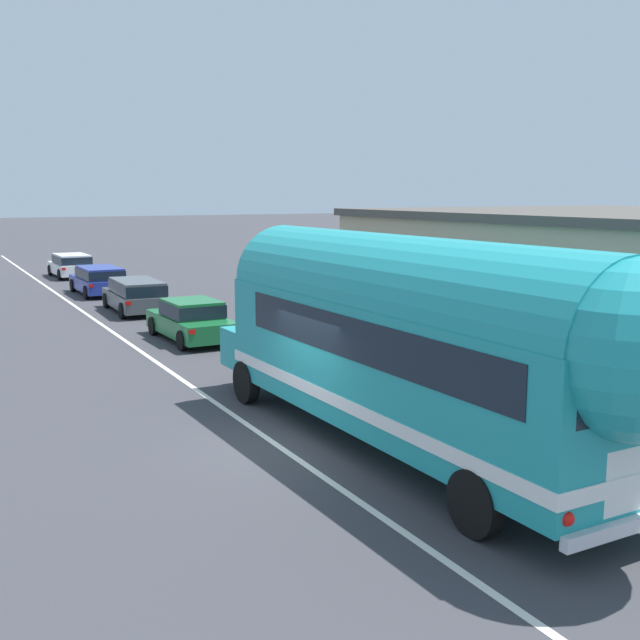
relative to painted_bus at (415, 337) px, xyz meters
The scene contains 7 objects.
ground_plane 3.50m from the painted_bus, 137.32° to the left, with size 300.00×300.00×0.00m, color #38383D.
lane_markings 13.97m from the painted_bus, 90.70° to the left, with size 3.95×80.00×0.01m.
painted_bus is the anchor object (origin of this frame).
car_lead 13.13m from the painted_bus, 89.69° to the left, with size 1.96×4.51×1.37m.
car_second 19.97m from the painted_bus, 90.04° to the left, with size 2.02×4.71×1.37m.
car_third 26.33m from the painted_bus, 90.36° to the left, with size 2.04×4.60×1.37m.
car_fourth 34.92m from the painted_bus, 89.90° to the left, with size 2.07×4.40×1.37m.
Camera 1 is at (-5.99, -13.08, 4.88)m, focal length 43.14 mm.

